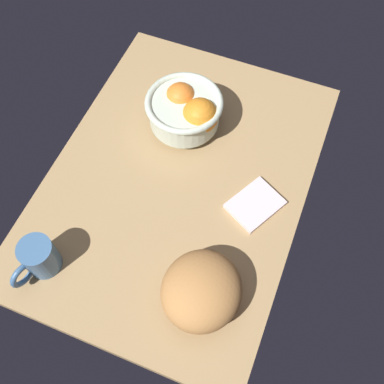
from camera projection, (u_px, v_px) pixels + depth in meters
ground_plane at (178, 182)px, 108.23cm from camera, size 81.39×58.47×3.00cm
fruit_bowl at (186, 110)px, 109.05cm from camera, size 18.64×18.64×11.50cm
bread_loaf at (202, 290)px, 88.97cm from camera, size 17.95×16.89×10.01cm
napkin_folded at (256, 203)px, 103.26cm from camera, size 14.33×13.26×1.13cm
mug at (38, 258)px, 92.90cm from camera, size 11.29×7.15×8.64cm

